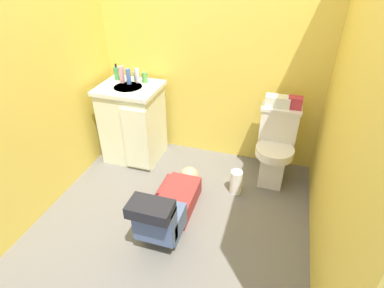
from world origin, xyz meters
TOP-DOWN VIEW (x-y plane):
  - ground_plane at (0.00, 0.00)m, footprint 2.73×3.14m
  - wall_back at (0.00, 1.11)m, footprint 2.39×0.08m
  - wall_left at (-1.16, 0.00)m, footprint 0.08×2.14m
  - wall_right at (1.16, 0.00)m, footprint 0.08×2.14m
  - toilet at (0.74, 0.78)m, footprint 0.36×0.46m
  - vanity_cabinet at (-0.73, 0.75)m, footprint 0.60×0.53m
  - faucet at (-0.73, 0.89)m, footprint 0.02×0.02m
  - person_plumber at (-0.02, -0.07)m, footprint 0.39×1.06m
  - tissue_box at (0.70, 0.87)m, footprint 0.22×0.11m
  - toiletry_bag at (0.85, 0.87)m, footprint 0.12×0.09m
  - soap_dispenser at (-0.92, 0.87)m, footprint 0.06×0.06m
  - bottle_pink at (-0.83, 0.82)m, footprint 0.05×0.05m
  - bottle_blue at (-0.76, 0.81)m, footprint 0.05×0.05m
  - bottle_clear at (-0.69, 0.87)m, footprint 0.05×0.05m
  - bottle_green at (-0.62, 0.88)m, footprint 0.06×0.06m
  - paper_towel_roll at (0.44, 0.46)m, footprint 0.11×0.11m

SIDE VIEW (x-z plane):
  - ground_plane at x=0.00m, z-range -0.04..0.00m
  - paper_towel_roll at x=0.44m, z-range 0.00..0.24m
  - person_plumber at x=-0.02m, z-range -0.08..0.44m
  - toilet at x=0.74m, z-range -0.01..0.74m
  - vanity_cabinet at x=-0.73m, z-range 0.01..0.83m
  - tissue_box at x=0.70m, z-range 0.75..0.85m
  - toiletry_bag at x=0.85m, z-range 0.75..0.86m
  - faucet at x=-0.73m, z-range 0.82..0.92m
  - bottle_green at x=-0.62m, z-range 0.82..0.93m
  - soap_dispenser at x=-0.92m, z-range 0.80..0.97m
  - bottle_clear at x=-0.69m, z-range 0.82..0.96m
  - bottle_blue at x=-0.76m, z-range 0.82..0.97m
  - bottle_pink at x=-0.83m, z-range 0.82..0.99m
  - wall_back at x=0.00m, z-range 0.00..2.40m
  - wall_left at x=-1.16m, z-range 0.00..2.40m
  - wall_right at x=1.16m, z-range 0.00..2.40m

